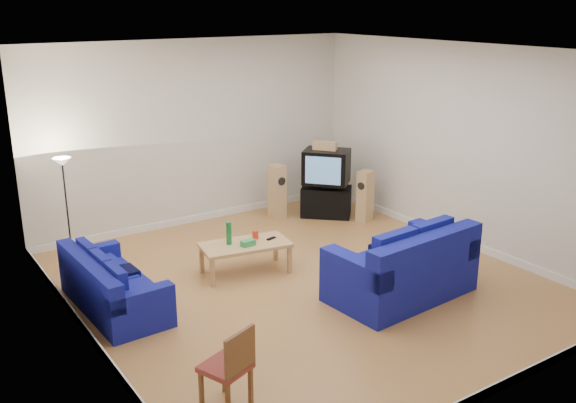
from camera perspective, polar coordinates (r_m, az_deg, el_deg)
room at (r=8.56m, az=1.49°, el=2.17°), size 6.01×6.51×3.21m
sofa_three_seat at (r=8.57m, az=-15.49°, el=-7.53°), size 0.89×1.91×0.73m
sofa_loveseat at (r=8.68m, az=10.30°, el=-6.13°), size 2.01×1.22×0.97m
coffee_table at (r=9.28m, az=-3.83°, el=-4.04°), size 1.36×0.85×0.46m
bottle at (r=9.19m, az=-5.28°, el=-2.82°), size 0.08×0.08×0.34m
tissue_box at (r=9.15m, az=-3.57°, el=-3.70°), size 0.21×0.13×0.08m
red_canister at (r=9.40m, az=-2.92°, el=-2.95°), size 0.10×0.10×0.13m
remote at (r=9.40m, az=-1.51°, el=-3.30°), size 0.16×0.08×0.02m
tv_stand at (r=11.77m, az=3.41°, el=-0.00°), size 0.99×0.97×0.55m
av_receiver at (r=11.70m, az=3.69°, el=1.52°), size 0.51×0.52×0.09m
television at (r=11.54m, az=3.43°, el=3.11°), size 0.96×0.98×0.61m
centre_speaker at (r=11.48m, az=3.31°, el=4.98°), size 0.39×0.44×0.15m
speaker_left at (r=11.56m, az=-0.98°, el=0.86°), size 0.23×0.31×0.99m
speaker_right at (r=11.51m, az=6.86°, el=0.48°), size 0.33×0.28×0.92m
floor_lamp at (r=10.02m, az=-19.33°, el=2.14°), size 0.27×0.27×1.60m
dining_chair at (r=6.33m, az=-5.13°, el=-14.23°), size 0.53×0.53×0.87m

